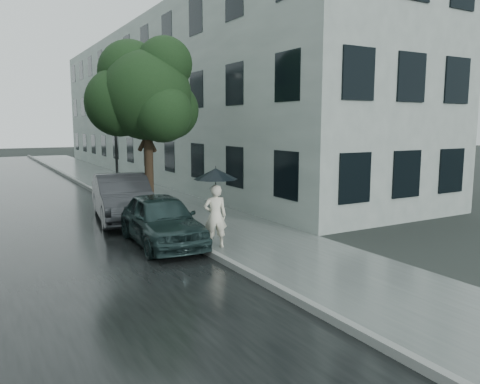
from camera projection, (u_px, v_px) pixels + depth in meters
ground at (293, 259)px, 11.07m from camera, size 120.00×120.00×0.00m
sidewalk at (142, 194)px, 21.49m from camera, size 3.50×60.00×0.01m
kerb_near at (102, 195)px, 20.58m from camera, size 0.15×60.00×0.15m
asphalt_road at (14, 203)px, 18.87m from camera, size 6.85×60.00×0.00m
building_near at (182, 103)px, 29.85m from camera, size 7.02×36.00×9.00m
pedestrian at (215, 216)px, 12.02m from camera, size 0.68×0.55×1.63m
umbrella at (216, 174)px, 11.88m from camera, size 1.26×1.26×1.17m
street_tree at (146, 94)px, 15.44m from camera, size 3.84×3.49×6.02m
lamp_post at (112, 123)px, 20.51m from camera, size 0.85×0.35×5.68m
car_near at (161, 219)px, 12.36m from camera, size 1.78×4.00×1.33m
car_far at (123, 197)px, 15.45m from camera, size 2.22×4.78×1.52m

